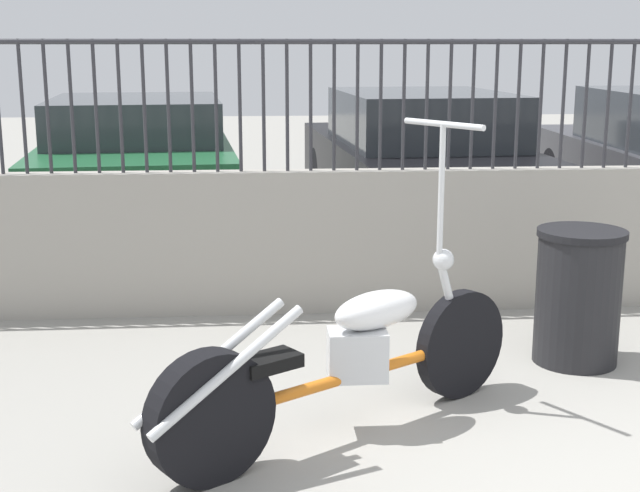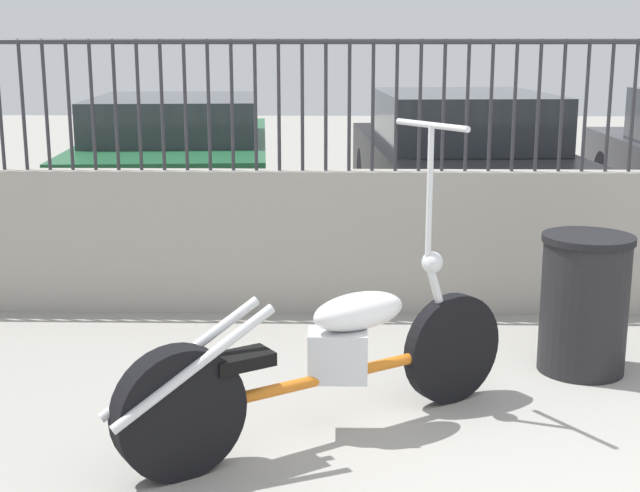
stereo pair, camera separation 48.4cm
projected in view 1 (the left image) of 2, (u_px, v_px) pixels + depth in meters
The scene contains 6 objects.
low_wall at pixel (479, 239), 6.24m from camera, with size 9.11×0.18×0.99m.
fence_railing at pixel (485, 87), 6.00m from camera, with size 9.11×0.04×0.87m.
motorcycle_orange at pixel (333, 365), 4.14m from camera, with size 1.86×1.31×1.47m.
trash_bin at pixel (578, 296), 5.17m from camera, with size 0.51×0.51×0.79m.
car_green at pixel (139, 163), 8.80m from camera, with size 2.09×4.34×1.32m.
car_black at pixel (417, 158), 9.09m from camera, with size 2.03×4.63×1.36m.
Camera 1 is at (-1.57, -3.08, 1.84)m, focal length 50.00 mm.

